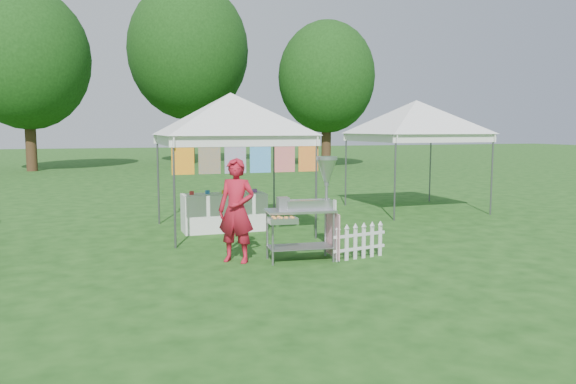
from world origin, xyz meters
name	(u,v)px	position (x,y,z in m)	size (l,w,h in m)	color
ground	(282,268)	(0.00, 0.00, 0.00)	(120.00, 120.00, 0.00)	#194112
canopy_main	(231,93)	(0.00, 3.49, 2.99)	(4.24, 4.24, 3.45)	#59595E
canopy_right	(416,101)	(5.50, 5.00, 2.99)	(4.24, 4.24, 3.45)	#59595E
tree_left	(27,59)	(-6.00, 24.00, 5.83)	(6.40, 6.40, 9.53)	#3B2615
tree_mid	(188,51)	(3.00, 28.00, 7.14)	(7.60, 7.60, 11.52)	#3B2615
tree_right	(327,77)	(10.00, 22.00, 5.18)	(5.60, 5.60, 8.42)	#3B2615
donut_cart	(311,200)	(0.64, 0.36, 1.04)	(1.34, 0.83, 1.76)	gray
vendor	(236,211)	(-0.59, 0.64, 0.87)	(0.64, 0.42, 1.75)	#A81427
picket_fence	(359,242)	(1.47, 0.17, 0.29)	(1.07, 0.22, 0.56)	silver
display_table	(224,212)	(-0.16, 3.55, 0.41)	(1.80, 0.70, 0.82)	white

